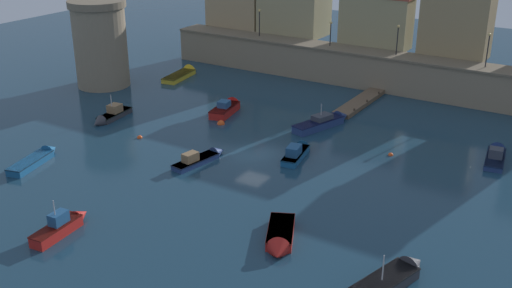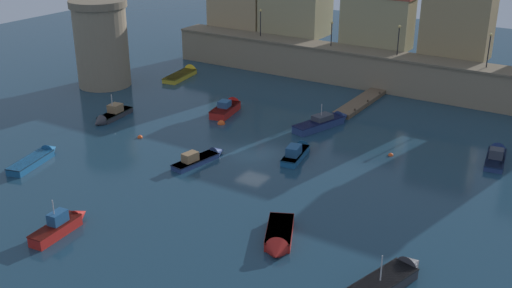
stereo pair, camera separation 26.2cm
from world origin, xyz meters
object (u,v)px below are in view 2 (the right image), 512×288
Objects in this scene: quay_lamp_2 at (399,35)px; moored_boat_3 at (278,239)px; quay_lamp_1 at (332,29)px; moored_boat_2 at (38,158)px; fortress_tower at (101,43)px; moored_boat_4 at (61,225)px; moored_boat_8 at (202,157)px; mooring_buoy_1 at (391,155)px; mooring_buoy_2 at (140,138)px; quay_lamp_0 at (261,18)px; moored_boat_9 at (325,121)px; moored_boat_5 at (393,277)px; mooring_buoy_0 at (221,124)px; moored_boat_0 at (298,151)px; moored_boat_1 at (228,107)px; moored_boat_6 at (110,116)px; moored_boat_10 at (496,154)px; moored_boat_7 at (185,73)px; quay_lamp_3 at (489,45)px.

quay_lamp_2 is 0.63× the size of moored_boat_3.
quay_lamp_1 is 37.84m from moored_boat_2.
moored_boat_4 is at bearing -49.65° from fortress_tower.
moored_boat_2 is 1.06× the size of moored_boat_8.
mooring_buoy_1 is (36.75, -1.90, -5.11)m from fortress_tower.
quay_lamp_1 reaches higher than moored_boat_2.
moored_boat_8 is (-6.62, -28.33, -6.17)m from quay_lamp_2.
quay_lamp_0 is at bearing 97.38° from mooring_buoy_2.
quay_lamp_0 reaches higher than moored_boat_9.
moored_boat_5 reaches higher than moored_boat_2.
quay_lamp_1 is at bearing 83.75° from mooring_buoy_0.
moored_boat_0 is at bearing -153.83° from moored_boat_9.
quay_lamp_1 is at bearing -23.66° from moored_boat_1.
moored_boat_6 is (-20.66, -2.00, -0.03)m from moored_boat_0.
mooring_buoy_2 is (-2.84, -10.57, -0.50)m from moored_boat_1.
mooring_buoy_1 is (25.11, -18.43, -6.53)m from quay_lamp_0.
mooring_buoy_2 is (-28.65, 9.38, -0.38)m from moored_boat_5.
moored_boat_10 reaches higher than moored_boat_3.
quay_lamp_2 is 44.11m from moored_boat_4.
moored_boat_4 reaches higher than moored_boat_2.
fortress_tower is 18.57m from moored_boat_1.
quay_lamp_0 is 0.54× the size of moored_boat_5.
moored_boat_7 is (-6.05, -8.25, -6.22)m from quay_lamp_0.
quay_lamp_2 is at bearing -47.13° from moored_boat_1.
quay_lamp_2 reaches higher than moored_boat_7.
moored_boat_10 is 12.13× the size of mooring_buoy_2.
moored_boat_2 is 1.13× the size of moored_boat_3.
moored_boat_3 is (24.19, -36.43, -6.17)m from quay_lamp_0.
moored_boat_7 is at bearing -152.87° from quay_lamp_1.
fortress_tower is 19.78× the size of mooring_buoy_2.
moored_boat_9 is at bearing -11.99° from moored_boat_8.
quay_lamp_0 is 0.49× the size of moored_boat_7.
moored_boat_2 is 28.32m from moored_boat_7.
moored_boat_8 is (-16.55, -28.33, -6.30)m from quay_lamp_3.
moored_boat_2 is (-0.16, -35.96, -6.19)m from quay_lamp_0.
moored_boat_4 is 28.44m from mooring_buoy_1.
mooring_buoy_2 is (-13.40, -12.19, -0.48)m from moored_boat_9.
moored_boat_6 reaches higher than moored_boat_7.
moored_boat_9 reaches higher than mooring_buoy_1.
moored_boat_0 is 15.29m from mooring_buoy_2.
mooring_buoy_2 is (-8.29, 1.21, -0.34)m from moored_boat_8.
quay_lamp_3 reaches higher than moored_boat_6.
quay_lamp_0 is 1.01× the size of quay_lamp_2.
moored_boat_8 is 0.80× the size of moored_boat_9.
moored_boat_9 is 16.14× the size of mooring_buoy_1.
mooring_buoy_1 is (15.05, -18.43, -6.23)m from quay_lamp_1.
fortress_tower is 13.32m from moored_boat_6.
fortress_tower is at bearing 81.27° from moored_boat_5.
quay_lamp_3 is 19.85m from mooring_buoy_1.
moored_boat_9 is at bearing -127.42° from quay_lamp_3.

